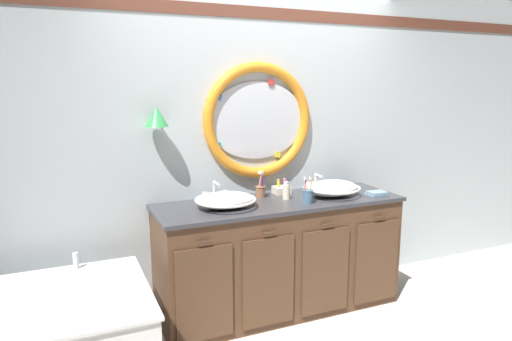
# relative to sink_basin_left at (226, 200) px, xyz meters

# --- Properties ---
(ground_plane) EXTENTS (14.00, 14.00, 0.00)m
(ground_plane) POSITION_rel_sink_basin_left_xyz_m (0.41, -0.22, -0.95)
(ground_plane) COLOR silver
(back_wall_assembly) EXTENTS (6.40, 0.26, 2.60)m
(back_wall_assembly) POSITION_rel_sink_basin_left_xyz_m (0.40, 0.37, 0.36)
(back_wall_assembly) COLOR silver
(back_wall_assembly) RESTS_ON ground_plane
(vanity_counter) EXTENTS (1.94, 0.65, 0.89)m
(vanity_counter) POSITION_rel_sink_basin_left_xyz_m (0.45, 0.03, -0.50)
(vanity_counter) COLOR brown
(vanity_counter) RESTS_ON ground_plane
(sink_basin_left) EXTENTS (0.45, 0.45, 0.11)m
(sink_basin_left) POSITION_rel_sink_basin_left_xyz_m (0.00, 0.00, 0.00)
(sink_basin_left) COLOR white
(sink_basin_left) RESTS_ON vanity_counter
(sink_basin_right) EXTENTS (0.46, 0.46, 0.12)m
(sink_basin_right) POSITION_rel_sink_basin_left_xyz_m (0.91, -0.00, 0.01)
(sink_basin_right) COLOR white
(sink_basin_right) RESTS_ON vanity_counter
(faucet_set_left) EXTENTS (0.21, 0.13, 0.15)m
(faucet_set_left) POSITION_rel_sink_basin_left_xyz_m (-0.00, 0.25, 0.00)
(faucet_set_left) COLOR silver
(faucet_set_left) RESTS_ON vanity_counter
(faucet_set_right) EXTENTS (0.22, 0.12, 0.14)m
(faucet_set_right) POSITION_rel_sink_basin_left_xyz_m (0.91, 0.25, -0.00)
(faucet_set_right) COLOR silver
(faucet_set_right) RESTS_ON vanity_counter
(toothbrush_holder_left) EXTENTS (0.08, 0.08, 0.22)m
(toothbrush_holder_left) POSITION_rel_sink_basin_left_xyz_m (0.36, 0.18, -0.00)
(toothbrush_holder_left) COLOR #996647
(toothbrush_holder_left) RESTS_ON vanity_counter
(toothbrush_holder_right) EXTENTS (0.09, 0.09, 0.20)m
(toothbrush_holder_right) POSITION_rel_sink_basin_left_xyz_m (0.61, -0.13, 0.00)
(toothbrush_holder_right) COLOR slate
(toothbrush_holder_right) RESTS_ON vanity_counter
(soap_dispenser) EXTENTS (0.06, 0.07, 0.15)m
(soap_dispenser) POSITION_rel_sink_basin_left_xyz_m (0.52, 0.04, 0.01)
(soap_dispenser) COLOR #EFE5C6
(soap_dispenser) RESTS_ON vanity_counter
(folded_hand_towel) EXTENTS (0.16, 0.12, 0.03)m
(folded_hand_towel) POSITION_rel_sink_basin_left_xyz_m (1.25, -0.14, -0.04)
(folded_hand_towel) COLOR #7593A8
(folded_hand_towel) RESTS_ON vanity_counter
(toiletry_basket) EXTENTS (0.13, 0.12, 0.13)m
(toiletry_basket) POSITION_rel_sink_basin_left_xyz_m (0.57, 0.23, -0.02)
(toiletry_basket) COLOR beige
(toiletry_basket) RESTS_ON vanity_counter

